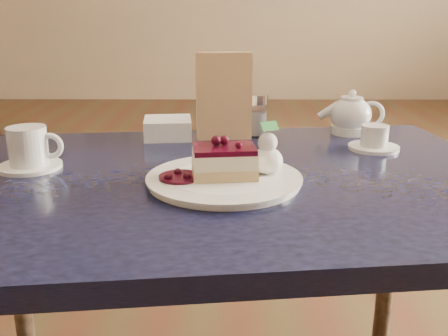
{
  "coord_description": "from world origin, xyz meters",
  "views": [
    {
      "loc": [
        -0.05,
        -0.92,
        1.0
      ],
      "look_at": [
        -0.06,
        -0.14,
        0.76
      ],
      "focal_mm": 40.0,
      "sensor_mm": 36.0,
      "label": 1
    }
  ],
  "objects_px": {
    "main_table": "(222,211)",
    "dessert_plate": "(224,180)",
    "cheesecake_slice": "(224,162)",
    "tea_set": "(355,120)",
    "coffee_set": "(30,150)"
  },
  "relations": [
    {
      "from": "coffee_set",
      "to": "tea_set",
      "type": "relative_size",
      "value": 0.5
    },
    {
      "from": "main_table",
      "to": "dessert_plate",
      "type": "height_order",
      "value": "dessert_plate"
    },
    {
      "from": "main_table",
      "to": "cheesecake_slice",
      "type": "distance_m",
      "value": 0.12
    },
    {
      "from": "cheesecake_slice",
      "to": "tea_set",
      "type": "height_order",
      "value": "tea_set"
    },
    {
      "from": "dessert_plate",
      "to": "cheesecake_slice",
      "type": "xyz_separation_m",
      "value": [
        0.0,
        0.0,
        0.03
      ]
    },
    {
      "from": "dessert_plate",
      "to": "coffee_set",
      "type": "xyz_separation_m",
      "value": [
        -0.38,
        0.09,
        0.03
      ]
    },
    {
      "from": "main_table",
      "to": "cheesecake_slice",
      "type": "xyz_separation_m",
      "value": [
        0.01,
        -0.05,
        0.11
      ]
    },
    {
      "from": "coffee_set",
      "to": "dessert_plate",
      "type": "bearing_deg",
      "value": -12.78
    },
    {
      "from": "cheesecake_slice",
      "to": "tea_set",
      "type": "xyz_separation_m",
      "value": [
        0.32,
        0.35,
        0.0
      ]
    },
    {
      "from": "dessert_plate",
      "to": "coffee_set",
      "type": "bearing_deg",
      "value": 167.22
    },
    {
      "from": "dessert_plate",
      "to": "tea_set",
      "type": "relative_size",
      "value": 1.05
    },
    {
      "from": "cheesecake_slice",
      "to": "tea_set",
      "type": "distance_m",
      "value": 0.48
    },
    {
      "from": "main_table",
      "to": "tea_set",
      "type": "xyz_separation_m",
      "value": [
        0.33,
        0.31,
        0.11
      ]
    },
    {
      "from": "coffee_set",
      "to": "tea_set",
      "type": "height_order",
      "value": "tea_set"
    },
    {
      "from": "main_table",
      "to": "dessert_plate",
      "type": "bearing_deg",
      "value": -90.0
    }
  ]
}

